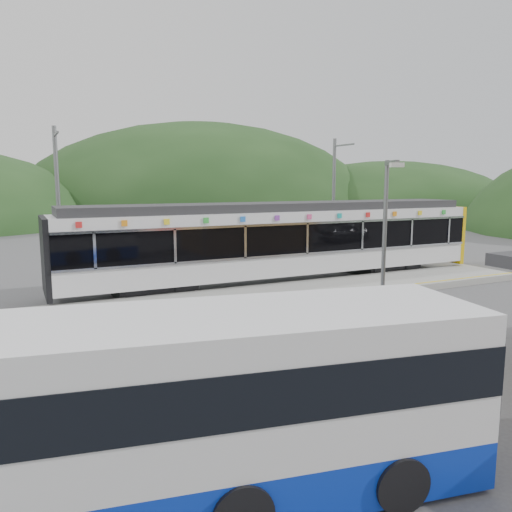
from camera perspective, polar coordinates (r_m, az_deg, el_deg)
name	(u,v)px	position (r m, az deg, el deg)	size (l,w,h in m)	color
ground	(305,321)	(17.24, 5.60, -7.36)	(120.00, 120.00, 0.00)	#4C4C4F
hills	(357,279)	(24.91, 11.44, -2.57)	(146.00, 149.00, 26.00)	#1E3D19
platform	(262,297)	(20.00, 0.66, -4.66)	(26.00, 3.20, 0.30)	#9E9E99
yellow_line	(277,300)	(18.84, 2.43, -5.00)	(26.00, 0.10, 0.01)	yellow
train	(281,239)	(23.11, 2.91, 1.92)	(20.44, 3.01, 3.74)	black
catenary_mast_west	(59,207)	(22.78, -21.63, 5.25)	(0.18, 1.80, 7.00)	slate
catenary_mast_east	(334,201)	(27.61, 8.89, 6.19)	(0.18, 1.80, 7.00)	slate
bus	(140,419)	(7.63, -13.09, -17.66)	(10.51, 4.13, 2.80)	#0C2EB8
lamp_post	(387,236)	(14.60, 14.76, 2.25)	(0.44, 1.00, 5.29)	slate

